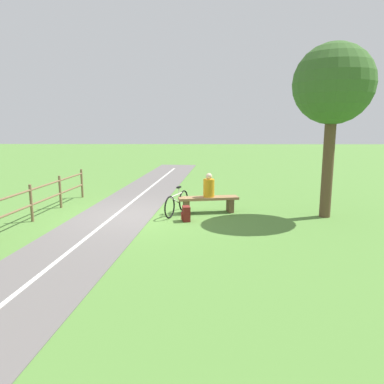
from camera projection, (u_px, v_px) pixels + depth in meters
name	position (u px, v px, depth m)	size (l,w,h in m)	color
ground_plane	(135.00, 216.00, 11.17)	(80.00, 80.00, 0.00)	#548438
paved_path	(53.00, 265.00, 7.25)	(2.32, 36.00, 0.02)	#66605E
path_centre_line	(53.00, 264.00, 7.25)	(0.10, 32.00, 0.00)	silver
bench	(208.00, 202.00, 11.49)	(1.92, 0.74, 0.50)	#937047
person_seated	(209.00, 187.00, 11.40)	(0.40, 0.40, 0.75)	orange
bicycle	(177.00, 203.00, 11.26)	(0.66, 1.59, 0.85)	black
backpack	(186.00, 214.00, 10.51)	(0.28, 0.35, 0.43)	maroon
tree_by_path	(333.00, 86.00, 10.35)	(2.27, 2.27, 4.99)	brown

